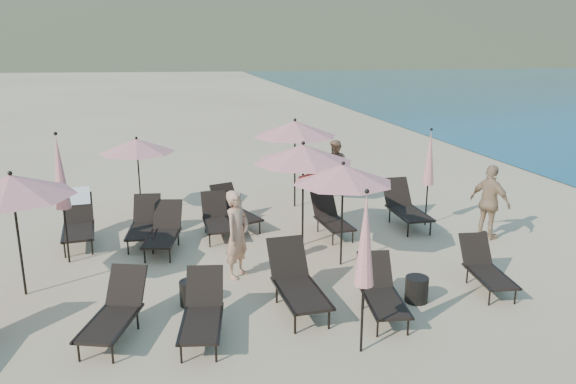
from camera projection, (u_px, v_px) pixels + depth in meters
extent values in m
plane|color=#D6BA8C|center=(319.00, 306.00, 9.73)|extent=(800.00, 800.00, 0.00)
cone|color=brown|center=(459.00, 20.00, 357.69)|extent=(280.00, 280.00, 32.00)
cube|color=beige|center=(62.00, 10.00, 285.61)|extent=(18.00, 16.00, 38.00)
cube|color=black|center=(108.00, 325.00, 8.39)|extent=(0.95, 1.29, 0.05)
cube|color=black|center=(127.00, 285.00, 9.06)|extent=(0.71, 0.61, 0.60)
cylinder|color=black|center=(79.00, 351.00, 8.00)|extent=(0.03, 0.03, 0.33)
cylinder|color=black|center=(107.00, 318.00, 8.95)|extent=(0.03, 0.03, 0.33)
cylinder|color=black|center=(112.00, 353.00, 7.95)|extent=(0.03, 0.03, 0.33)
cylinder|color=black|center=(138.00, 320.00, 8.90)|extent=(0.03, 0.03, 0.33)
cube|color=black|center=(91.00, 322.00, 8.47)|extent=(0.47, 1.24, 0.04)
cube|color=black|center=(128.00, 324.00, 8.41)|extent=(0.47, 1.24, 0.04)
cube|color=black|center=(201.00, 325.00, 8.39)|extent=(0.78, 1.23, 0.05)
cube|color=black|center=(205.00, 286.00, 9.05)|extent=(0.66, 0.53, 0.59)
cylinder|color=black|center=(181.00, 353.00, 7.96)|extent=(0.03, 0.03, 0.32)
cylinder|color=black|center=(189.00, 320.00, 8.91)|extent=(0.03, 0.03, 0.32)
cylinder|color=black|center=(216.00, 352.00, 7.99)|extent=(0.03, 0.03, 0.32)
cylinder|color=black|center=(220.00, 319.00, 8.93)|extent=(0.03, 0.03, 0.32)
cube|color=black|center=(182.00, 324.00, 8.42)|extent=(0.26, 1.27, 0.04)
cube|color=black|center=(220.00, 323.00, 8.45)|extent=(0.26, 1.27, 0.04)
cube|color=black|center=(302.00, 295.00, 9.28)|extent=(0.73, 1.33, 0.05)
cube|color=black|center=(287.00, 258.00, 10.01)|extent=(0.69, 0.52, 0.67)
cylinder|color=black|center=(295.00, 323.00, 8.76)|extent=(0.04, 0.04, 0.37)
cylinder|color=black|center=(277.00, 293.00, 9.79)|extent=(0.04, 0.04, 0.37)
cylinder|color=black|center=(329.00, 318.00, 8.91)|extent=(0.04, 0.04, 0.37)
cylinder|color=black|center=(307.00, 289.00, 9.94)|extent=(0.04, 0.04, 0.37)
cube|color=black|center=(282.00, 295.00, 9.24)|extent=(0.11, 1.46, 0.04)
cube|color=black|center=(319.00, 290.00, 9.42)|extent=(0.11, 1.46, 0.04)
cube|color=black|center=(385.00, 303.00, 9.09)|extent=(0.73, 1.19, 0.05)
cube|color=black|center=(375.00, 269.00, 9.74)|extent=(0.63, 0.50, 0.58)
cylinder|color=black|center=(378.00, 328.00, 8.67)|extent=(0.03, 0.03, 0.32)
cylinder|color=black|center=(364.00, 300.00, 9.59)|extent=(0.03, 0.03, 0.32)
cylinder|color=black|center=(408.00, 326.00, 8.71)|extent=(0.03, 0.03, 0.32)
cylinder|color=black|center=(391.00, 299.00, 9.63)|extent=(0.03, 0.03, 0.32)
cube|color=black|center=(368.00, 302.00, 9.11)|extent=(0.21, 1.25, 0.04)
cube|color=black|center=(401.00, 301.00, 9.16)|extent=(0.21, 1.25, 0.04)
cube|color=black|center=(491.00, 277.00, 10.11)|extent=(0.69, 1.14, 0.05)
cube|color=black|center=(475.00, 249.00, 10.74)|extent=(0.61, 0.48, 0.56)
cylinder|color=black|center=(489.00, 297.00, 9.70)|extent=(0.03, 0.03, 0.31)
cylinder|color=black|center=(467.00, 276.00, 10.59)|extent=(0.03, 0.03, 0.31)
cylinder|color=black|center=(515.00, 296.00, 9.75)|extent=(0.03, 0.03, 0.31)
cylinder|color=black|center=(491.00, 275.00, 10.64)|extent=(0.03, 0.03, 0.31)
cube|color=black|center=(476.00, 277.00, 10.12)|extent=(0.19, 1.21, 0.04)
cube|color=black|center=(505.00, 275.00, 10.18)|extent=(0.19, 1.21, 0.04)
cube|color=black|center=(78.00, 232.00, 12.33)|extent=(0.76, 1.31, 0.05)
cube|color=black|center=(78.00, 208.00, 13.02)|extent=(0.69, 0.53, 0.65)
cylinder|color=black|center=(65.00, 250.00, 11.82)|extent=(0.04, 0.04, 0.36)
cylinder|color=black|center=(67.00, 234.00, 12.81)|extent=(0.04, 0.04, 0.36)
cylinder|color=black|center=(92.00, 247.00, 11.98)|extent=(0.04, 0.04, 0.36)
cylinder|color=black|center=(92.00, 231.00, 12.97)|extent=(0.04, 0.04, 0.36)
cube|color=black|center=(63.00, 232.00, 12.28)|extent=(0.16, 1.41, 0.04)
cube|color=black|center=(93.00, 230.00, 12.47)|extent=(0.16, 1.41, 0.04)
cube|color=silver|center=(77.00, 196.00, 13.10)|extent=(0.59, 0.34, 0.39)
cube|color=black|center=(161.00, 239.00, 11.97)|extent=(0.86, 1.30, 0.05)
cube|color=black|center=(168.00, 214.00, 12.67)|extent=(0.70, 0.57, 0.61)
cylinder|color=black|center=(145.00, 255.00, 11.54)|extent=(0.04, 0.04, 0.34)
cylinder|color=black|center=(155.00, 238.00, 12.53)|extent=(0.04, 0.04, 0.34)
cylinder|color=black|center=(170.00, 255.00, 11.55)|extent=(0.04, 0.04, 0.34)
cylinder|color=black|center=(178.00, 238.00, 12.53)|extent=(0.04, 0.04, 0.34)
cube|color=black|center=(148.00, 238.00, 12.02)|extent=(0.33, 1.32, 0.04)
cube|color=black|center=(176.00, 238.00, 12.02)|extent=(0.33, 1.32, 0.04)
cube|color=black|center=(218.00, 225.00, 12.89)|extent=(0.60, 1.15, 0.05)
cube|color=black|center=(214.00, 204.00, 13.53)|extent=(0.59, 0.44, 0.59)
cylinder|color=black|center=(210.00, 240.00, 12.43)|extent=(0.03, 0.03, 0.32)
cylinder|color=black|center=(205.00, 226.00, 13.35)|extent=(0.03, 0.03, 0.32)
cylinder|color=black|center=(232.00, 238.00, 12.54)|extent=(0.03, 0.03, 0.32)
cylinder|color=black|center=(226.00, 225.00, 13.46)|extent=(0.03, 0.03, 0.32)
cube|color=black|center=(205.00, 225.00, 12.86)|extent=(0.04, 1.29, 0.04)
cube|color=black|center=(230.00, 223.00, 12.99)|extent=(0.04, 1.29, 0.04)
cube|color=black|center=(240.00, 216.00, 13.50)|extent=(0.98, 1.34, 0.05)
cube|color=black|center=(225.00, 197.00, 14.08)|extent=(0.74, 0.63, 0.62)
cylinder|color=black|center=(240.00, 231.00, 13.01)|extent=(0.04, 0.04, 0.34)
cylinder|color=black|center=(221.00, 219.00, 13.84)|extent=(0.04, 0.04, 0.34)
cylinder|color=black|center=(260.00, 227.00, 13.28)|extent=(0.04, 0.04, 0.34)
cylinder|color=black|center=(239.00, 216.00, 14.11)|extent=(0.04, 0.04, 0.34)
cube|color=black|center=(228.00, 217.00, 13.38)|extent=(0.48, 1.29, 0.04)
cube|color=black|center=(250.00, 213.00, 13.69)|extent=(0.48, 1.29, 0.04)
cube|color=black|center=(335.00, 224.00, 12.99)|extent=(0.65, 1.15, 0.05)
cube|color=black|center=(324.00, 204.00, 13.61)|extent=(0.61, 0.46, 0.58)
cylinder|color=black|center=(333.00, 239.00, 12.54)|extent=(0.03, 0.03, 0.32)
cylinder|color=black|center=(318.00, 226.00, 13.42)|extent=(0.03, 0.03, 0.32)
cylinder|color=black|center=(353.00, 236.00, 12.68)|extent=(0.03, 0.03, 0.32)
cylinder|color=black|center=(337.00, 224.00, 13.56)|extent=(0.03, 0.03, 0.32)
cube|color=black|center=(323.00, 224.00, 12.95)|extent=(0.13, 1.26, 0.04)
cube|color=black|center=(346.00, 222.00, 13.11)|extent=(0.13, 1.26, 0.04)
cube|color=black|center=(410.00, 214.00, 13.58)|extent=(0.70, 1.32, 0.05)
cube|color=black|center=(397.00, 192.00, 14.32)|extent=(0.69, 0.51, 0.67)
cylinder|color=black|center=(408.00, 230.00, 13.06)|extent=(0.04, 0.04, 0.37)
cylinder|color=black|center=(390.00, 215.00, 14.11)|extent=(0.04, 0.04, 0.37)
cylinder|color=black|center=(430.00, 228.00, 13.17)|extent=(0.04, 0.04, 0.37)
cylinder|color=black|center=(411.00, 214.00, 14.23)|extent=(0.04, 0.04, 0.37)
cube|color=black|center=(397.00, 214.00, 13.56)|extent=(0.08, 1.47, 0.04)
cube|color=black|center=(422.00, 212.00, 13.69)|extent=(0.08, 1.47, 0.04)
cube|color=black|center=(143.00, 231.00, 12.45)|extent=(0.76, 1.26, 0.05)
cube|color=black|center=(147.00, 208.00, 13.14)|extent=(0.67, 0.53, 0.62)
cylinder|color=black|center=(128.00, 247.00, 11.99)|extent=(0.04, 0.04, 0.34)
cylinder|color=black|center=(135.00, 231.00, 12.97)|extent=(0.04, 0.04, 0.34)
cylinder|color=black|center=(153.00, 246.00, 12.04)|extent=(0.04, 0.04, 0.34)
cylinder|color=black|center=(158.00, 231.00, 13.03)|extent=(0.04, 0.04, 0.34)
cube|color=black|center=(130.00, 231.00, 12.46)|extent=(0.21, 1.34, 0.04)
cube|color=black|center=(157.00, 230.00, 12.52)|extent=(0.21, 1.34, 0.04)
cylinder|color=black|center=(19.00, 239.00, 9.89)|extent=(0.04, 0.04, 2.13)
cone|color=#F9998C|center=(12.00, 186.00, 9.63)|extent=(2.13, 2.13, 0.39)
sphere|color=black|center=(10.00, 173.00, 9.58)|extent=(0.08, 0.08, 0.08)
cylinder|color=black|center=(303.00, 198.00, 12.33)|extent=(0.05, 0.05, 2.19)
cone|color=#F9998C|center=(303.00, 154.00, 12.07)|extent=(2.19, 2.19, 0.40)
sphere|color=black|center=(303.00, 143.00, 12.01)|extent=(0.08, 0.08, 0.08)
cylinder|color=black|center=(342.00, 218.00, 11.25)|extent=(0.04, 0.04, 2.01)
cone|color=#F9998C|center=(343.00, 174.00, 11.01)|extent=(2.01, 2.01, 0.36)
sphere|color=black|center=(343.00, 163.00, 10.96)|extent=(0.08, 0.08, 0.08)
cylinder|color=black|center=(139.00, 179.00, 14.58)|extent=(0.04, 0.04, 1.92)
cone|color=#F9998C|center=(137.00, 146.00, 14.35)|extent=(1.92, 1.92, 0.35)
sphere|color=black|center=(136.00, 138.00, 14.30)|extent=(0.07, 0.07, 0.07)
cylinder|color=black|center=(295.00, 166.00, 15.23)|extent=(0.05, 0.05, 2.27)
cone|color=#F9998C|center=(295.00, 129.00, 14.96)|extent=(2.27, 2.27, 0.41)
sphere|color=black|center=(295.00, 120.00, 14.89)|extent=(0.09, 0.09, 0.09)
cylinder|color=black|center=(362.00, 319.00, 8.17)|extent=(0.04, 0.04, 1.07)
cone|color=#F9998C|center=(365.00, 240.00, 7.85)|extent=(0.29, 0.29, 1.36)
sphere|color=black|center=(367.00, 191.00, 7.66)|extent=(0.07, 0.07, 0.07)
cylinder|color=black|center=(426.00, 205.00, 13.82)|extent=(0.04, 0.04, 1.04)
cone|color=#F9998C|center=(430.00, 158.00, 13.50)|extent=(0.28, 0.28, 1.33)
sphere|color=black|center=(431.00, 129.00, 13.32)|extent=(0.07, 0.07, 0.07)
cylinder|color=black|center=(67.00, 236.00, 11.47)|extent=(0.04, 0.04, 1.17)
cone|color=#F9998C|center=(60.00, 172.00, 11.12)|extent=(0.32, 0.32, 1.49)
sphere|color=black|center=(55.00, 134.00, 10.92)|extent=(0.07, 0.07, 0.07)
cylinder|color=black|center=(191.00, 293.00, 9.71)|extent=(0.39, 0.39, 0.44)
cylinder|color=black|center=(417.00, 289.00, 9.84)|extent=(0.41, 0.41, 0.46)
imported|color=tan|center=(237.00, 234.00, 10.73)|extent=(0.72, 0.75, 1.72)
imported|color=#9C6E50|center=(335.00, 167.00, 16.67)|extent=(0.80, 0.92, 1.59)
imported|color=tan|center=(490.00, 202.00, 12.79)|extent=(0.79, 1.10, 1.74)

